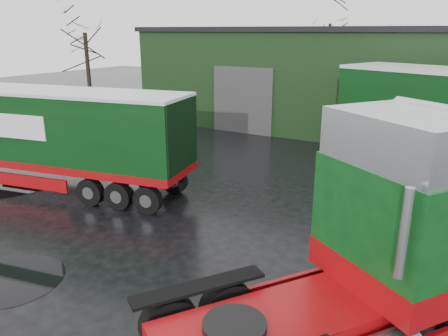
{
  "coord_description": "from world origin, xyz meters",
  "views": [
    {
      "loc": [
        6.62,
        -9.46,
        6.11
      ],
      "look_at": [
        -0.49,
        2.49,
        1.7
      ],
      "focal_mm": 35.0,
      "sensor_mm": 36.0,
      "label": 1
    }
  ],
  "objects_px": {
    "warehouse": "(401,79)",
    "tree_left": "(87,59)",
    "hero_tractor": "(324,244)",
    "trailer_left": "(37,138)",
    "tree_back_a": "(329,46)"
  },
  "relations": [
    {
      "from": "trailer_left",
      "to": "tree_left",
      "type": "bearing_deg",
      "value": 27.32
    },
    {
      "from": "tree_back_a",
      "to": "tree_left",
      "type": "bearing_deg",
      "value": -121.43
    },
    {
      "from": "warehouse",
      "to": "tree_back_a",
      "type": "bearing_deg",
      "value": 128.66
    },
    {
      "from": "hero_tractor",
      "to": "tree_left",
      "type": "xyz_separation_m",
      "value": [
        -21.5,
        14.3,
        1.9
      ]
    },
    {
      "from": "warehouse",
      "to": "tree_back_a",
      "type": "distance_m",
      "value": 12.9
    },
    {
      "from": "hero_tractor",
      "to": "tree_back_a",
      "type": "distance_m",
      "value": 34.05
    },
    {
      "from": "warehouse",
      "to": "tree_back_a",
      "type": "height_order",
      "value": "tree_back_a"
    },
    {
      "from": "trailer_left",
      "to": "tree_left",
      "type": "relative_size",
      "value": 1.51
    },
    {
      "from": "hero_tractor",
      "to": "trailer_left",
      "type": "relative_size",
      "value": 0.59
    },
    {
      "from": "trailer_left",
      "to": "tree_back_a",
      "type": "distance_m",
      "value": 29.01
    },
    {
      "from": "trailer_left",
      "to": "tree_left",
      "type": "distance_m",
      "value": 13.99
    },
    {
      "from": "tree_left",
      "to": "tree_back_a",
      "type": "relative_size",
      "value": 0.89
    },
    {
      "from": "warehouse",
      "to": "hero_tractor",
      "type": "xyz_separation_m",
      "value": [
        2.5,
        -22.3,
        -0.81
      ]
    },
    {
      "from": "hero_tractor",
      "to": "tree_left",
      "type": "bearing_deg",
      "value": -179.76
    },
    {
      "from": "warehouse",
      "to": "tree_left",
      "type": "bearing_deg",
      "value": -157.17
    }
  ]
}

